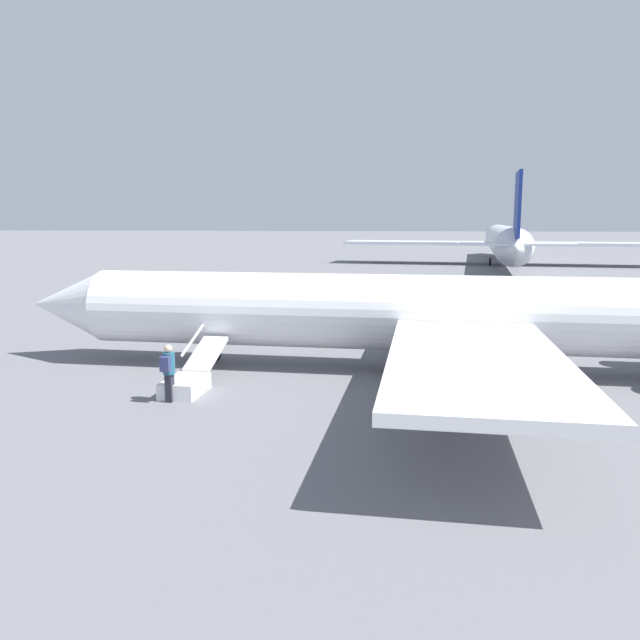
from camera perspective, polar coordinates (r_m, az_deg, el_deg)
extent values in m
plane|color=slate|center=(22.87, 9.58, -4.61)|extent=(600.00, 600.00, 0.00)
cylinder|color=white|center=(22.47, 9.72, 0.62)|extent=(24.76, 3.65, 2.72)
cone|color=white|center=(26.33, -21.98, 1.32)|extent=(3.09, 2.78, 2.67)
cube|color=white|center=(16.12, 14.11, -3.58)|extent=(4.75, 10.52, 0.27)
cube|color=white|center=(29.01, 12.13, 2.03)|extent=(4.75, 10.52, 0.27)
cylinder|color=black|center=(24.13, -9.84, -3.08)|extent=(0.68, 0.19, 0.67)
cylinder|color=gray|center=(24.04, -9.87, -2.05)|extent=(0.12, 0.12, 0.21)
cylinder|color=black|center=(21.75, 16.13, -4.65)|extent=(0.68, 0.19, 0.67)
cylinder|color=gray|center=(21.65, 16.18, -3.51)|extent=(0.12, 0.12, 0.21)
cylinder|color=black|center=(24.13, 15.48, -3.28)|extent=(0.68, 0.19, 0.67)
cylinder|color=gray|center=(24.04, 15.52, -2.25)|extent=(0.12, 0.12, 0.21)
cylinder|color=silver|center=(82.32, 16.45, 6.98)|extent=(8.26, 42.29, 3.71)
cone|color=silver|center=(105.40, 15.87, 7.38)|extent=(4.05, 4.45, 3.63)
cone|color=silver|center=(58.89, 17.51, 6.24)|extent=(4.13, 5.18, 3.63)
cube|color=navy|center=(59.81, 17.63, 10.00)|extent=(0.86, 5.19, 5.93)
cube|color=silver|center=(59.32, 17.50, 6.61)|extent=(10.56, 3.34, 0.19)
cube|color=silver|center=(80.42, 8.82, 7.00)|extent=(18.24, 7.82, 0.37)
cube|color=silver|center=(81.45, 24.09, 6.35)|extent=(18.24, 7.82, 0.37)
cylinder|color=black|center=(96.09, 16.01, 5.80)|extent=(0.33, 0.94, 0.92)
cylinder|color=gray|center=(96.06, 16.03, 6.16)|extent=(0.17, 0.17, 0.29)
cylinder|color=black|center=(78.16, 15.29, 5.16)|extent=(0.33, 0.94, 0.92)
cylinder|color=gray|center=(78.12, 15.31, 5.60)|extent=(0.17, 0.17, 0.29)
cylinder|color=black|center=(78.32, 17.74, 5.06)|extent=(0.33, 0.94, 0.92)
cylinder|color=gray|center=(78.29, 17.76, 5.50)|extent=(0.17, 0.17, 0.29)
cube|color=silver|center=(20.01, -12.25, -5.94)|extent=(1.17, 1.84, 0.50)
cube|color=silver|center=(21.68, -10.35, -3.05)|extent=(0.98, 2.27, 0.84)
cube|color=silver|center=(21.74, -11.51, -1.71)|extent=(0.14, 2.22, 0.78)
cube|color=#23232D|center=(19.26, -13.57, -6.04)|extent=(0.21, 0.29, 0.85)
cylinder|color=#265972|center=(19.08, -13.66, -3.87)|extent=(0.36, 0.36, 0.65)
sphere|color=beige|center=(18.98, -13.71, -2.56)|extent=(0.24, 0.24, 0.24)
cube|color=navy|center=(18.83, -13.98, -3.95)|extent=(0.29, 0.19, 0.44)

